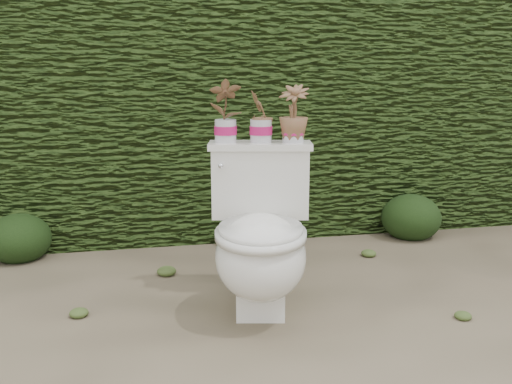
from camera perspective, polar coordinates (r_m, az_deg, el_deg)
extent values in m
plane|color=gray|center=(2.77, 0.80, -11.77)|extent=(60.00, 60.00, 0.00)
cube|color=#37521B|center=(4.12, -4.08, 7.66)|extent=(8.00, 1.00, 1.60)
cube|color=silver|center=(8.59, -4.25, 18.03)|extent=(8.00, 3.50, 4.00)
cube|color=silver|center=(2.74, 0.44, -9.77)|extent=(0.28, 0.34, 0.20)
ellipsoid|color=silver|center=(2.58, 0.46, -6.48)|extent=(0.51, 0.58, 0.39)
cube|color=silver|center=(2.81, 0.41, 0.94)|extent=(0.49, 0.26, 0.34)
cube|color=silver|center=(2.78, 0.42, 4.68)|extent=(0.53, 0.29, 0.03)
cylinder|color=silver|center=(2.71, -3.49, 2.72)|extent=(0.03, 0.06, 0.02)
sphere|color=silver|center=(2.68, -3.53, 2.62)|extent=(0.03, 0.03, 0.03)
imported|color=#2B641F|center=(2.77, -3.09, 7.97)|extent=(0.15, 0.10, 0.29)
imported|color=#2B641F|center=(2.77, 0.50, 7.41)|extent=(0.16, 0.17, 0.23)
imported|color=#2B641F|center=(2.77, 3.76, 7.68)|extent=(0.20, 0.20, 0.26)
ellipsoid|color=#203613|center=(3.73, -22.66, -3.90)|extent=(0.38, 0.38, 0.30)
ellipsoid|color=#203613|center=(3.75, -1.53, -3.31)|extent=(0.30, 0.30, 0.24)
ellipsoid|color=#203613|center=(4.03, 15.27, -2.08)|extent=(0.40, 0.40, 0.32)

